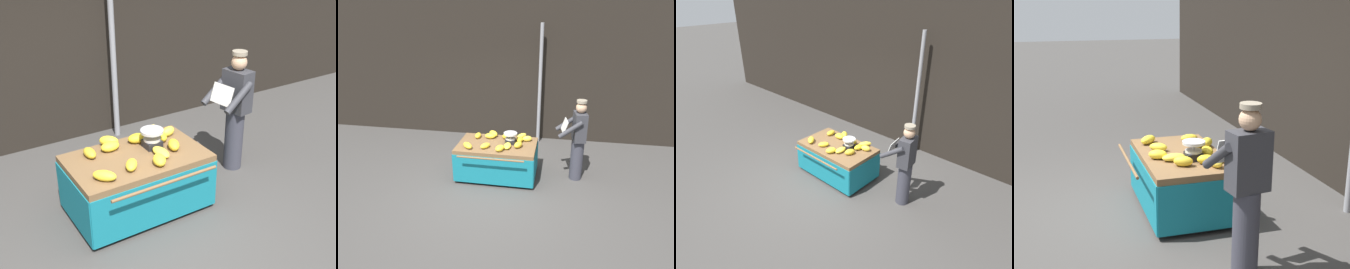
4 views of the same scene
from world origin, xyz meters
The scene contains 18 objects.
ground_plane centered at (0.00, 0.00, 0.00)m, with size 60.00×60.00×0.00m, color #423F3D.
back_wall centered at (0.00, 3.11, 2.07)m, with size 16.00×0.24×4.13m, color black.
street_pole centered at (0.77, 2.73, 1.53)m, with size 0.09×0.09×3.06m, color gray.
banana_cart centered at (0.06, 0.71, 0.53)m, with size 1.65×1.21×0.74m.
weighing_scale centered at (0.33, 0.80, 0.86)m, with size 0.28×0.28×0.23m.
banana_bunch_0 centered at (-0.42, 0.97, 0.79)m, with size 0.12×0.24×0.11m, color gold.
banana_bunch_1 centered at (0.66, 0.96, 0.80)m, with size 0.12×0.20×0.12m, color yellow.
banana_bunch_2 centered at (0.18, 0.39, 0.80)m, with size 0.15×0.23×0.12m, color yellow.
banana_bunch_3 centered at (0.52, 1.11, 0.79)m, with size 0.12×0.29×0.10m, color yellow.
banana_bunch_4 centered at (-0.48, 0.41, 0.80)m, with size 0.14×0.27×0.11m, color yellow.
banana_bunch_5 centered at (0.23, 1.00, 0.80)m, with size 0.15×0.23×0.12m, color gold.
banana_bunch_6 centered at (-0.10, 1.11, 0.81)m, with size 0.14×0.24×0.13m, color yellow.
banana_bunch_7 centered at (0.52, 0.61, 0.80)m, with size 0.14×0.23×0.12m, color gold.
banana_bunch_8 centered at (-0.13, 0.47, 0.79)m, with size 0.13×0.24×0.10m, color yellow.
banana_bunch_9 centered at (0.51, 0.89, 0.80)m, with size 0.13×0.21×0.11m, color gold.
banana_bunch_10 centered at (-0.15, 0.99, 0.80)m, with size 0.16×0.23×0.11m, color yellow.
banana_bunch_11 centered at (0.31, 0.56, 0.79)m, with size 0.14×0.29×0.09m, color yellow.
vendor_person centered at (1.70, 0.89, 0.87)m, with size 0.63×0.58×1.71m.
Camera 1 is at (-2.04, -3.33, 3.24)m, focal length 47.01 mm.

